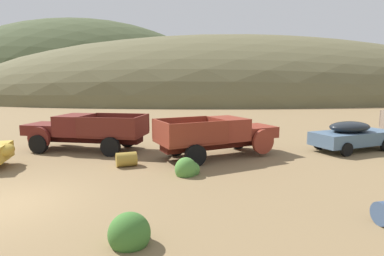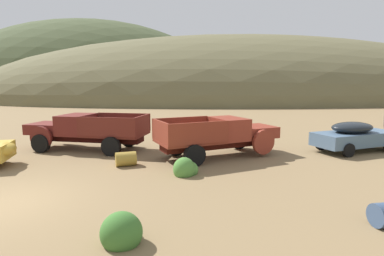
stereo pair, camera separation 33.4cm
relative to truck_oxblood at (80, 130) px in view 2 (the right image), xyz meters
name	(u,v)px [view 2 (the right image)]	position (x,y,z in m)	size (l,w,h in m)	color
ground_plane	(2,204)	(-0.31, -7.56, -1.03)	(300.00, 300.00, 0.00)	olive
hill_center	(93,95)	(-15.58, 70.98, -1.03)	(74.39, 59.44, 39.79)	#424C2D
hill_distant	(248,99)	(22.66, 49.78, -1.03)	(115.80, 51.89, 26.67)	brown
hill_far_right	(363,96)	(56.02, 59.49, -1.03)	(72.26, 50.64, 25.87)	#424C2D
truck_oxblood	(80,130)	(0.00, 0.00, 0.00)	(6.72, 3.81, 1.91)	black
truck_rust_red	(225,135)	(7.49, -2.13, 0.00)	(6.36, 4.02, 1.91)	#42140D
car_chalk_blue	(357,136)	(14.69, -1.63, -0.22)	(5.11, 2.99, 1.57)	slate
oil_drum_tipped	(126,159)	(2.86, -3.59, -0.73)	(0.99, 0.81, 0.62)	olive
bush_near_barrel	(186,169)	(5.37, -5.15, -0.80)	(1.01, 0.85, 0.93)	#4C8438
bush_front_left	(121,233)	(3.59, -10.14, -0.81)	(0.95, 1.03, 0.96)	#3D702D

